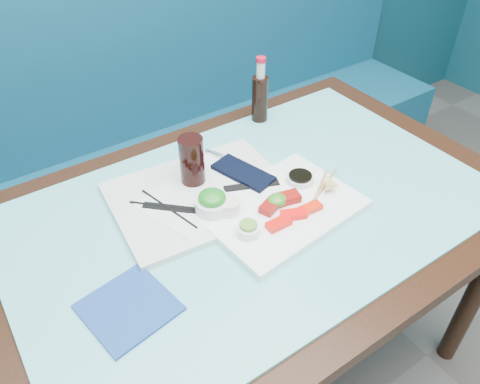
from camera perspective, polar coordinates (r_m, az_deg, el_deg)
booth_bench at (r=2.03m, az=-12.46°, el=3.09°), size 3.00×0.56×1.17m
dining_table at (r=1.27m, az=1.66°, el=-4.88°), size 1.40×0.90×0.75m
glass_top at (r=1.21m, az=1.74°, el=-1.93°), size 1.22×0.76×0.01m
sashimi_plate at (r=1.19m, az=4.96°, el=-2.02°), size 0.41×0.31×0.02m
salmon_left at (r=1.12m, az=4.74°, el=-3.86°), size 0.06×0.03×0.02m
salmon_mid at (r=1.15m, az=6.55°, el=-2.74°), size 0.07×0.05×0.02m
salmon_right at (r=1.17m, az=8.59°, el=-1.94°), size 0.06×0.03×0.01m
tuna_left at (r=1.16m, az=3.70°, el=-1.74°), size 0.07×0.05×0.02m
tuna_right at (r=1.19m, az=5.81°, el=-0.72°), size 0.07×0.05×0.02m
seaweed_garnish at (r=1.18m, az=4.53°, el=-0.98°), size 0.06×0.06×0.03m
ramekin_wasabi at (r=1.10m, az=1.01°, el=-4.65°), size 0.07×0.07×0.02m
wasabi_fill at (r=1.09m, az=1.02°, el=-4.06°), size 0.05×0.05×0.01m
ramekin_ginger at (r=1.15m, az=-1.36°, el=-1.98°), size 0.07×0.07×0.02m
ginger_fill at (r=1.14m, az=-1.38°, el=-1.33°), size 0.06×0.06×0.01m
soy_dish at (r=1.26m, az=7.34°, el=1.62°), size 0.09×0.09×0.01m
soy_fill at (r=1.25m, az=7.38°, el=1.98°), size 0.07×0.07×0.01m
lemon_wedge at (r=1.23m, az=11.21°, el=0.88°), size 0.06×0.05×0.04m
chopstick_sleeve at (r=1.24m, az=1.43°, el=0.80°), size 0.15×0.08×0.00m
wooden_chopstick_a at (r=1.23m, az=9.45°, el=0.00°), size 0.17×0.11×0.01m
wooden_chopstick_b at (r=1.23m, az=9.80°, el=0.18°), size 0.20×0.10×0.01m
serving_tray at (r=1.23m, az=-4.79°, el=-0.40°), size 0.48×0.38×0.02m
paper_placemat at (r=1.22m, az=-4.81°, el=-0.06°), size 0.34×0.29×0.00m
seaweed_bowl at (r=1.16m, az=-3.39°, el=-1.56°), size 0.11×0.11×0.04m
seaweed_salad at (r=1.14m, az=-3.43°, el=-0.69°), size 0.09×0.09×0.03m
cola_glass at (r=1.23m, az=-5.89°, el=3.85°), size 0.07×0.07×0.13m
navy_pouch at (r=1.28m, az=0.39°, el=2.33°), size 0.12×0.19×0.01m
fork at (r=1.34m, az=-2.38°, el=4.46°), size 0.05×0.10×0.01m
black_chopstick_a at (r=1.18m, az=-8.69°, el=-1.98°), size 0.05×0.20×0.01m
black_chopstick_b at (r=1.19m, az=-8.35°, el=-1.83°), size 0.16×0.16×0.01m
tray_sleeve at (r=1.19m, az=-8.52°, el=-1.94°), size 0.12×0.11×0.00m
cola_bottle_body at (r=1.52m, az=2.44°, el=11.27°), size 0.06×0.06×0.15m
cola_bottle_neck at (r=1.48m, az=2.55°, el=14.68°), size 0.03×0.03×0.05m
cola_bottle_cap at (r=1.46m, az=2.59°, el=15.84°), size 0.04×0.04×0.01m
blue_napkin at (r=1.01m, az=-13.42°, el=-13.53°), size 0.19×0.19×0.01m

